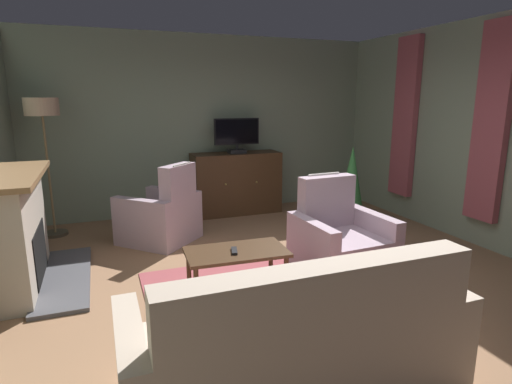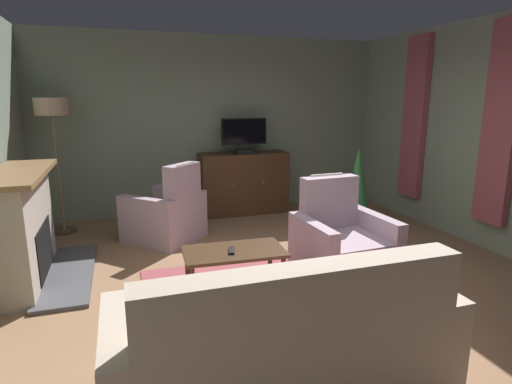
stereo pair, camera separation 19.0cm
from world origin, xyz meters
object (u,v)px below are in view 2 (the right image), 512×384
object	(u,v)px
coffee_table	(234,256)
armchair_by_fireplace	(167,216)
armchair_angled_to_table	(341,242)
potted_plant_leafy_by_curtain	(357,188)
fireplace	(23,230)
tv_cabinet	(243,184)
tv_remote	(232,250)
television	(244,135)
floor_lamp	(53,121)
sofa_floral	(287,349)

from	to	relation	value
coffee_table	armchair_by_fireplace	bearing A→B (deg)	102.35
armchair_angled_to_table	potted_plant_leafy_by_curtain	world-z (taller)	potted_plant_leafy_by_curtain
fireplace	armchair_by_fireplace	bearing A→B (deg)	28.86
fireplace	tv_cabinet	size ratio (longest dim) A/B	1.16
tv_remote	potted_plant_leafy_by_curtain	size ratio (longest dim) A/B	0.14
television	coffee_table	xyz separation A→B (m)	(-0.94, -2.81, -0.87)
floor_lamp	tv_cabinet	bearing A→B (deg)	4.41
tv_cabinet	coffee_table	distance (m)	3.01
potted_plant_leafy_by_curtain	television	bearing A→B (deg)	125.54
floor_lamp	armchair_by_fireplace	bearing A→B (deg)	-30.23
armchair_angled_to_table	armchair_by_fireplace	xyz separation A→B (m)	(-1.70, 1.59, 0.02)
fireplace	floor_lamp	world-z (taller)	floor_lamp
potted_plant_leafy_by_curtain	armchair_angled_to_table	bearing A→B (deg)	-128.29
tv_cabinet	television	size ratio (longest dim) A/B	1.95
fireplace	television	size ratio (longest dim) A/B	2.27
coffee_table	armchair_angled_to_table	world-z (taller)	armchair_angled_to_table
fireplace	sofa_floral	bearing A→B (deg)	-52.24
tv_remote	sofa_floral	xyz separation A→B (m)	(-0.01, -1.35, -0.16)
armchair_by_fireplace	coffee_table	bearing A→B (deg)	-77.65
fireplace	television	xyz separation A→B (m)	(2.86, 1.77, 0.74)
fireplace	armchair_angled_to_table	bearing A→B (deg)	-13.30
coffee_table	floor_lamp	distance (m)	3.38
armchair_angled_to_table	fireplace	bearing A→B (deg)	166.70
sofa_floral	armchair_angled_to_table	distance (m)	2.13
television	floor_lamp	size ratio (longest dim) A/B	0.39
television	sofa_floral	distance (m)	4.41
tv_cabinet	armchair_by_fireplace	distance (m)	1.68
armchair_angled_to_table	floor_lamp	xyz separation A→B (m)	(-3.04, 2.37, 1.24)
fireplace	coffee_table	distance (m)	2.19
armchair_angled_to_table	tv_remote	bearing A→B (deg)	-166.62
sofa_floral	floor_lamp	size ratio (longest dim) A/B	1.16
tv_cabinet	sofa_floral	size ratio (longest dim) A/B	0.66
fireplace	armchair_angled_to_table	xyz separation A→B (m)	(3.20, -0.76, -0.23)
television	armchair_by_fireplace	size ratio (longest dim) A/B	0.62
tv_remote	armchair_by_fireplace	distance (m)	1.95
tv_cabinet	fireplace	bearing A→B (deg)	-147.44
sofa_floral	armchair_by_fireplace	distance (m)	3.28
tv_cabinet	television	xyz separation A→B (m)	(-0.00, -0.05, 0.81)
sofa_floral	armchair_angled_to_table	xyz separation A→B (m)	(1.33, 1.67, -0.01)
tv_remote	television	bearing A→B (deg)	-3.83
tv_cabinet	tv_remote	bearing A→B (deg)	-108.52
tv_cabinet	floor_lamp	size ratio (longest dim) A/B	0.76
tv_remote	armchair_by_fireplace	world-z (taller)	armchair_by_fireplace
sofa_floral	potted_plant_leafy_by_curtain	xyz separation A→B (m)	(2.09, 2.64, 0.34)
tv_cabinet	potted_plant_leafy_by_curtain	size ratio (longest dim) A/B	1.15
coffee_table	armchair_by_fireplace	size ratio (longest dim) A/B	0.82
tv_cabinet	floor_lamp	world-z (taller)	floor_lamp
sofa_floral	tv_cabinet	bearing A→B (deg)	77.00
tv_cabinet	armchair_angled_to_table	world-z (taller)	armchair_angled_to_table
tv_remote	fireplace	bearing A→B (deg)	75.48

